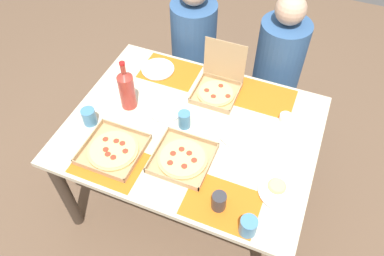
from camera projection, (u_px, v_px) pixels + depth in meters
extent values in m
plane|color=brown|center=(192.00, 193.00, 2.64)|extent=(6.00, 6.00, 0.00)
cylinder|color=#3F3328|center=(66.00, 194.00, 2.24)|extent=(0.07, 0.07, 0.69)
cylinder|color=#3F3328|center=(138.00, 91.00, 2.81)|extent=(0.07, 0.07, 0.69)
cylinder|color=#3F3328|center=(305.00, 141.00, 2.50)|extent=(0.07, 0.07, 0.69)
cube|color=beige|center=(192.00, 130.00, 2.10)|extent=(1.37, 1.07, 0.03)
cube|color=orange|center=(109.00, 163.00, 1.93)|extent=(0.36, 0.26, 0.00)
cube|color=orange|center=(222.00, 204.00, 1.78)|extent=(0.36, 0.26, 0.00)
cube|color=orange|center=(170.00, 71.00, 2.39)|extent=(0.36, 0.26, 0.00)
cube|color=orange|center=(264.00, 97.00, 2.24)|extent=(0.36, 0.26, 0.00)
cube|color=tan|center=(216.00, 94.00, 2.25)|extent=(0.26, 0.26, 0.01)
cube|color=tan|center=(196.00, 87.00, 2.27)|extent=(0.01, 0.26, 0.03)
cube|color=tan|center=(236.00, 98.00, 2.21)|extent=(0.01, 0.26, 0.03)
cube|color=tan|center=(209.00, 106.00, 2.16)|extent=(0.26, 0.01, 0.03)
cube|color=tan|center=(223.00, 79.00, 2.31)|extent=(0.26, 0.01, 0.03)
cylinder|color=#E0B76B|center=(216.00, 93.00, 2.25)|extent=(0.23, 0.23, 0.01)
cylinder|color=#EFD67F|center=(216.00, 92.00, 2.24)|extent=(0.20, 0.20, 0.00)
cylinder|color=red|center=(228.00, 96.00, 2.22)|extent=(0.03, 0.03, 0.00)
cylinder|color=red|center=(221.00, 86.00, 2.27)|extent=(0.03, 0.03, 0.00)
cylinder|color=red|center=(207.00, 90.00, 2.25)|extent=(0.03, 0.03, 0.00)
cylinder|color=red|center=(213.00, 96.00, 2.21)|extent=(0.03, 0.03, 0.00)
cube|color=tan|center=(225.00, 60.00, 2.21)|extent=(0.26, 0.02, 0.26)
cube|color=tan|center=(113.00, 151.00, 1.98)|extent=(0.31, 0.31, 0.01)
cube|color=tan|center=(88.00, 140.00, 2.00)|extent=(0.01, 0.31, 0.03)
cube|color=tan|center=(138.00, 158.00, 1.93)|extent=(0.01, 0.31, 0.03)
cube|color=tan|center=(98.00, 171.00, 1.88)|extent=(0.31, 0.01, 0.03)
cube|color=tan|center=(127.00, 128.00, 2.06)|extent=(0.31, 0.01, 0.03)
cylinder|color=#E0B76B|center=(113.00, 150.00, 1.97)|extent=(0.27, 0.27, 0.01)
cylinder|color=#EFD67F|center=(113.00, 149.00, 1.97)|extent=(0.24, 0.24, 0.00)
cylinder|color=red|center=(125.00, 151.00, 1.96)|extent=(0.03, 0.03, 0.00)
cylinder|color=red|center=(122.00, 143.00, 1.99)|extent=(0.03, 0.03, 0.00)
cylinder|color=red|center=(116.00, 141.00, 2.00)|extent=(0.03, 0.03, 0.00)
cylinder|color=red|center=(105.00, 139.00, 2.01)|extent=(0.03, 0.03, 0.00)
cylinder|color=red|center=(106.00, 149.00, 1.96)|extent=(0.03, 0.03, 0.00)
cylinder|color=red|center=(108.00, 154.00, 1.94)|extent=(0.03, 0.03, 0.00)
cylinder|color=red|center=(113.00, 157.00, 1.93)|extent=(0.03, 0.03, 0.00)
cube|color=tan|center=(183.00, 159.00, 1.95)|extent=(0.30, 0.30, 0.01)
cube|color=tan|center=(157.00, 149.00, 1.97)|extent=(0.01, 0.30, 0.03)
cube|color=tan|center=(209.00, 166.00, 1.90)|extent=(0.01, 0.30, 0.03)
cube|color=tan|center=(171.00, 180.00, 1.85)|extent=(0.30, 0.01, 0.03)
cube|color=tan|center=(193.00, 137.00, 2.02)|extent=(0.30, 0.01, 0.03)
cylinder|color=#E0B76B|center=(183.00, 158.00, 1.94)|extent=(0.26, 0.26, 0.01)
cylinder|color=#EFD67F|center=(183.00, 157.00, 1.93)|extent=(0.24, 0.24, 0.00)
cylinder|color=red|center=(194.00, 160.00, 1.92)|extent=(0.03, 0.03, 0.00)
cylinder|color=red|center=(189.00, 153.00, 1.95)|extent=(0.03, 0.03, 0.00)
cylinder|color=red|center=(182.00, 149.00, 1.96)|extent=(0.03, 0.03, 0.00)
cylinder|color=red|center=(173.00, 153.00, 1.95)|extent=(0.03, 0.03, 0.00)
cylinder|color=red|center=(170.00, 163.00, 1.91)|extent=(0.03, 0.03, 0.00)
cylinder|color=red|center=(184.00, 166.00, 1.89)|extent=(0.03, 0.03, 0.00)
cylinder|color=white|center=(166.00, 110.00, 2.17)|extent=(0.20, 0.20, 0.01)
cylinder|color=white|center=(166.00, 109.00, 2.16)|extent=(0.20, 0.20, 0.01)
cylinder|color=white|center=(281.00, 191.00, 1.82)|extent=(0.22, 0.22, 0.01)
cylinder|color=white|center=(281.00, 190.00, 1.82)|extent=(0.22, 0.22, 0.01)
cylinder|color=#E0B76B|center=(277.00, 186.00, 1.82)|extent=(0.09, 0.09, 0.01)
cylinder|color=#EFD67F|center=(277.00, 185.00, 1.82)|extent=(0.08, 0.08, 0.00)
cylinder|color=white|center=(158.00, 70.00, 2.39)|extent=(0.20, 0.20, 0.01)
cylinder|color=white|center=(158.00, 69.00, 2.39)|extent=(0.21, 0.21, 0.01)
cylinder|color=white|center=(238.00, 134.00, 2.05)|extent=(0.21, 0.21, 0.01)
cylinder|color=white|center=(238.00, 133.00, 2.05)|extent=(0.21, 0.21, 0.01)
cylinder|color=#B2382D|center=(127.00, 92.00, 2.12)|extent=(0.09, 0.09, 0.22)
cone|color=#B2382D|center=(124.00, 75.00, 2.02)|extent=(0.09, 0.09, 0.04)
cylinder|color=#B2382D|center=(123.00, 68.00, 1.98)|extent=(0.03, 0.03, 0.06)
cylinder|color=red|center=(122.00, 63.00, 1.96)|extent=(0.03, 0.03, 0.01)
cylinder|color=teal|center=(185.00, 119.00, 2.06)|extent=(0.07, 0.07, 0.10)
cylinder|color=teal|center=(248.00, 226.00, 1.66)|extent=(0.08, 0.08, 0.10)
cylinder|color=#333338|center=(219.00, 201.00, 1.74)|extent=(0.07, 0.07, 0.10)
cylinder|color=teal|center=(89.00, 117.00, 2.07)|extent=(0.08, 0.08, 0.10)
cylinder|color=white|center=(286.00, 118.00, 2.11)|extent=(0.07, 0.07, 0.04)
cube|color=#B7B7BC|center=(121.00, 82.00, 2.32)|extent=(0.18, 0.08, 0.00)
cube|color=#B7B7BC|center=(287.00, 151.00, 1.98)|extent=(0.03, 0.19, 0.00)
cylinder|color=#33598C|center=(194.00, 62.00, 2.82)|extent=(0.32, 0.32, 0.96)
cylinder|color=#33598C|center=(274.00, 82.00, 2.66)|extent=(0.32, 0.32, 0.98)
sphere|color=#D1A889|center=(291.00, 9.00, 2.21)|extent=(0.19, 0.19, 0.19)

